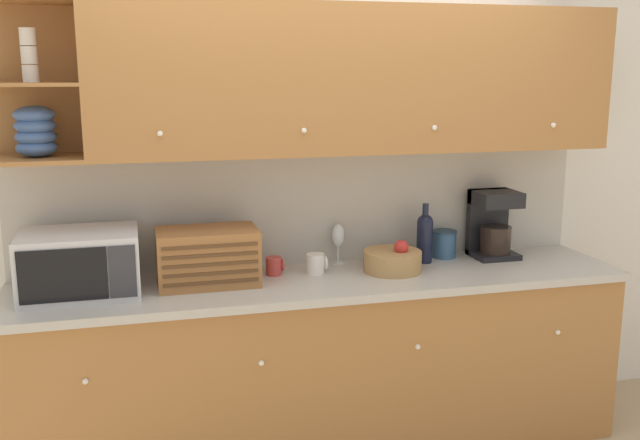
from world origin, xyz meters
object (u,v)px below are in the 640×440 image
Objects in this scene: mug at (316,264)px; fruit_basket at (393,261)px; mug_blue_second at (274,266)px; microwave at (80,263)px; coffee_maker at (493,224)px; storage_canister at (444,244)px; wine_bottle at (425,236)px; bread_box at (208,257)px; wine_glass at (338,237)px.

mug is 0.35× the size of fruit_basket.
fruit_basket reaches higher than mug_blue_second.
coffee_maker reaches higher than microwave.
coffee_maker is (0.27, -0.05, 0.11)m from storage_canister.
bread_box is at bearing -174.96° from wine_bottle.
bread_box is 3.18× the size of storage_canister.
microwave is at bearing -174.76° from mug_blue_second.
bread_box is 5.23× the size of mug_blue_second.
mug reaches higher than mug_blue_second.
mug is at bearing -8.77° from mug_blue_second.
wine_bottle reaches higher than microwave.
wine_glass is (0.71, 0.19, 0.01)m from bread_box.
storage_canister is (0.15, 0.07, -0.07)m from wine_bottle.
coffee_maker is at bearing 2.86° from wine_bottle.
mug_blue_second is 0.25× the size of coffee_maker.
mug_blue_second is 0.83m from wine_bottle.
wine_bottle is (0.62, 0.06, 0.09)m from mug.
microwave is 1.64× the size of wine_bottle.
coffee_maker is at bearing 4.47° from bread_box.
storage_canister is at bearing 7.41° from bread_box.
wine_bottle is at bearing -11.19° from wine_glass.
wine_glass is at bearing 15.20° from bread_box.
storage_canister is 0.29m from coffee_maker.
wine_bottle reaches higher than storage_canister.
microwave is 0.58m from bread_box.
bread_box reaches higher than mug.
coffee_maker is (2.15, 0.14, 0.04)m from microwave.
wine_glass is 0.87m from coffee_maker.
bread_box is 0.94m from fruit_basket.
fruit_basket is (0.60, -0.09, 0.01)m from mug_blue_second.
fruit_basket is at bearing -0.32° from microwave.
microwave reaches higher than storage_canister.
microwave is at bearing 179.68° from fruit_basket.
bread_box is 1.30× the size of coffee_maker.
storage_canister is at bearing 9.82° from mug.
microwave is 5.04× the size of mug.
storage_canister is (0.37, 0.19, 0.02)m from fruit_basket.
wine_bottle is (1.74, 0.12, -0.00)m from microwave.
wine_glass is (0.37, 0.12, 0.10)m from mug_blue_second.
mug_blue_second is 0.31× the size of fruit_basket.
bread_box is 0.73m from wine_glass.
microwave is 1.13m from mug.
mug is at bearing -175.28° from coffee_maker.
fruit_basket is (0.23, -0.21, -0.09)m from wine_glass.
fruit_basket is 0.66m from coffee_maker.
storage_canister is at bearing 5.56° from microwave.
microwave is 1.77× the size of fruit_basket.
fruit_basket is at bearing -1.35° from bread_box.
storage_canister is at bearing 5.86° from mug_blue_second.
mug_blue_second is 1.24m from coffee_maker.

